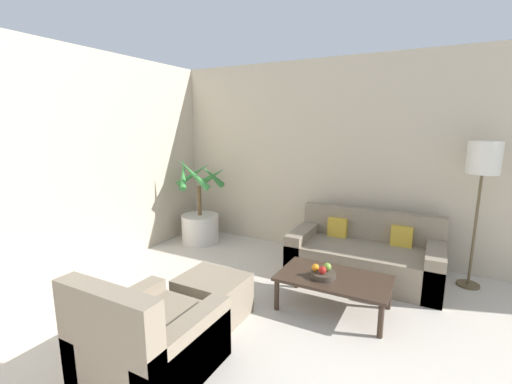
{
  "coord_description": "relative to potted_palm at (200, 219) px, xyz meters",
  "views": [
    {
      "loc": [
        0.59,
        2.12,
        1.81
      ],
      "look_at": [
        -1.36,
        5.76,
        1.0
      ],
      "focal_mm": 24.0,
      "sensor_mm": 36.0,
      "label": 1
    }
  ],
  "objects": [
    {
      "name": "fruit_bowl",
      "position": [
        2.31,
        -1.07,
        0.0
      ],
      "size": [
        0.25,
        0.25,
        0.05
      ],
      "color": "#42382D",
      "rests_on": "coffee_table"
    },
    {
      "name": "apple_red",
      "position": [
        2.31,
        -1.11,
        0.07
      ],
      "size": [
        0.07,
        0.07,
        0.07
      ],
      "color": "red",
      "rests_on": "fruit_bowl"
    },
    {
      "name": "apple_green",
      "position": [
        2.33,
        -1.02,
        0.07
      ],
      "size": [
        0.08,
        0.08,
        0.08
      ],
      "color": "olive",
      "rests_on": "fruit_bowl"
    },
    {
      "name": "floor_lamp",
      "position": [
        3.63,
        0.22,
        1.03
      ],
      "size": [
        0.33,
        0.33,
        1.64
      ],
      "color": "brown",
      "rests_on": "ground_plane"
    },
    {
      "name": "coffee_table",
      "position": [
        2.4,
        -1.01,
        -0.06
      ],
      "size": [
        1.07,
        0.63,
        0.34
      ],
      "color": "#38281E",
      "rests_on": "ground_plane"
    },
    {
      "name": "potted_palm",
      "position": [
        0.0,
        0.0,
        0.0
      ],
      "size": [
        0.81,
        0.79,
        1.35
      ],
      "color": "beige",
      "rests_on": "ground_plane"
    },
    {
      "name": "armchair",
      "position": [
        1.45,
        -2.54,
        -0.11
      ],
      "size": [
        0.83,
        0.87,
        0.82
      ],
      "color": "gray",
      "rests_on": "ground_plane"
    },
    {
      "name": "wall_back",
      "position": [
        2.61,
        0.58,
        0.98
      ],
      "size": [
        7.84,
        0.06,
        2.7
      ],
      "color": "beige",
      "rests_on": "ground_plane"
    },
    {
      "name": "ottoman",
      "position": [
        1.41,
        -1.67,
        -0.17
      ],
      "size": [
        0.61,
        0.52,
        0.4
      ],
      "color": "gray",
      "rests_on": "ground_plane"
    },
    {
      "name": "sofa_loveseat",
      "position": [
        2.51,
        -0.05,
        -0.12
      ],
      "size": [
        1.72,
        0.88,
        0.75
      ],
      "color": "gray",
      "rests_on": "ground_plane"
    },
    {
      "name": "orange_fruit",
      "position": [
        2.23,
        -1.08,
        0.07
      ],
      "size": [
        0.07,
        0.07,
        0.07
      ],
      "color": "orange",
      "rests_on": "fruit_bowl"
    }
  ]
}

